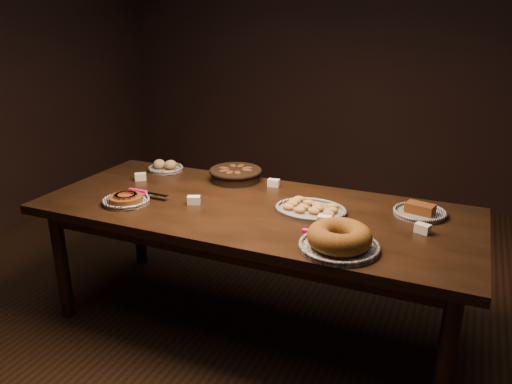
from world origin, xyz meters
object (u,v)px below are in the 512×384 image
at_px(buffet_table, 253,219).
at_px(apple_tart_plate, 126,200).
at_px(madeleine_platter, 310,209).
at_px(bundt_cake_plate, 339,239).

relative_size(buffet_table, apple_tart_plate, 7.38).
xyz_separation_m(buffet_table, apple_tart_plate, (-0.68, -0.23, 0.09)).
xyz_separation_m(apple_tart_plate, madeleine_platter, (0.99, 0.29, -0.00)).
bearing_deg(madeleine_platter, bundt_cake_plate, -74.98).
height_order(apple_tart_plate, madeleine_platter, apple_tart_plate).
bearing_deg(buffet_table, bundt_cake_plate, -29.60).
relative_size(madeleine_platter, bundt_cake_plate, 0.99).
height_order(apple_tart_plate, bundt_cake_plate, bundt_cake_plate).
distance_m(buffet_table, bundt_cake_plate, 0.66).
height_order(buffet_table, madeleine_platter, madeleine_platter).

